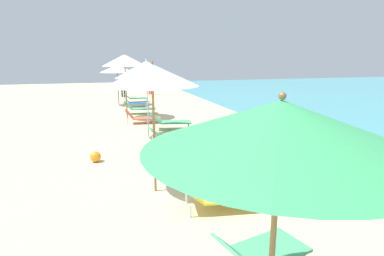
% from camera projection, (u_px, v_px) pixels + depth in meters
% --- Properties ---
extents(umbrella_third, '(2.08, 2.08, 2.49)m').
position_uv_depth(umbrella_third, '(280.00, 126.00, 2.27)').
color(umbrella_third, olive).
rests_on(umbrella_third, ground).
extents(lounger_third_shoreside, '(1.32, 0.87, 0.59)m').
position_uv_depth(lounger_third_shoreside, '(260.00, 251.00, 3.92)').
color(lounger_third_shoreside, '#4CA572').
rests_on(lounger_third_shoreside, ground).
extents(umbrella_fourth, '(1.83, 1.83, 2.68)m').
position_uv_depth(umbrella_fourth, '(152.00, 75.00, 5.91)').
color(umbrella_fourth, olive).
rests_on(umbrella_fourth, ground).
extents(lounger_fourth_shoreside, '(1.37, 0.70, 0.66)m').
position_uv_depth(lounger_fourth_shoreside, '(192.00, 159.00, 7.54)').
color(lounger_fourth_shoreside, blue).
rests_on(lounger_fourth_shoreside, ground).
extents(lounger_fourth_inland, '(1.53, 0.85, 0.58)m').
position_uv_depth(lounger_fourth_inland, '(218.00, 194.00, 5.64)').
color(lounger_fourth_inland, yellow).
rests_on(lounger_fourth_inland, ground).
extents(umbrella_fifth, '(2.08, 2.08, 2.70)m').
position_uv_depth(umbrella_fifth, '(146.00, 70.00, 10.11)').
color(umbrella_fifth, silver).
rests_on(umbrella_fifth, ground).
extents(lounger_fifth_shoreside, '(1.69, 0.98, 0.64)m').
position_uv_depth(lounger_fifth_shoreside, '(170.00, 121.00, 11.91)').
color(lounger_fifth_shoreside, '#4CA572').
rests_on(lounger_fifth_shoreside, ground).
extents(lounger_fifth_inland, '(1.50, 0.69, 0.61)m').
position_uv_depth(lounger_fifth_inland, '(172.00, 135.00, 9.78)').
color(lounger_fifth_inland, '#4CA572').
rests_on(lounger_fifth_inland, ground).
extents(umbrella_sixth, '(1.99, 1.99, 2.95)m').
position_uv_depth(umbrella_sixth, '(125.00, 60.00, 13.58)').
color(umbrella_sixth, olive).
rests_on(umbrella_sixth, ground).
extents(lounger_sixth_shoreside, '(1.63, 0.80, 0.64)m').
position_uv_depth(lounger_sixth_shoreside, '(139.00, 108.00, 15.33)').
color(lounger_sixth_shoreside, '#4CA572').
rests_on(lounger_sixth_shoreside, ground).
extents(lounger_sixth_inland, '(1.52, 0.69, 0.63)m').
position_uv_depth(lounger_sixth_inland, '(142.00, 117.00, 13.08)').
color(lounger_sixth_inland, '#D8593F').
rests_on(lounger_sixth_inland, ground).
extents(umbrella_farthest, '(1.99, 1.99, 2.42)m').
position_uv_depth(umbrella_farthest, '(117.00, 69.00, 17.67)').
color(umbrella_farthest, '#4C4C51').
rests_on(umbrella_farthest, ground).
extents(lounger_farthest_shoreside, '(1.58, 0.77, 0.63)m').
position_uv_depth(lounger_farthest_shoreside, '(135.00, 97.00, 19.42)').
color(lounger_farthest_shoreside, '#4CA572').
rests_on(lounger_farthest_shoreside, ground).
extents(lounger_farthest_inland, '(1.27, 0.63, 0.59)m').
position_uv_depth(lounger_farthest_inland, '(135.00, 102.00, 17.40)').
color(lounger_farthest_inland, blue).
rests_on(lounger_farthest_inland, ground).
extents(person_walking_near, '(0.38, 0.25, 1.73)m').
position_uv_depth(person_walking_near, '(123.00, 82.00, 21.82)').
color(person_walking_near, '#262628').
rests_on(person_walking_near, ground).
extents(person_walking_mid, '(0.42, 0.35, 1.74)m').
position_uv_depth(person_walking_mid, '(150.00, 80.00, 23.43)').
color(person_walking_mid, '#D8334C').
rests_on(person_walking_mid, ground).
extents(beach_ball, '(0.29, 0.29, 0.29)m').
position_uv_depth(beach_ball, '(95.00, 157.00, 8.22)').
color(beach_ball, orange).
rests_on(beach_ball, ground).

